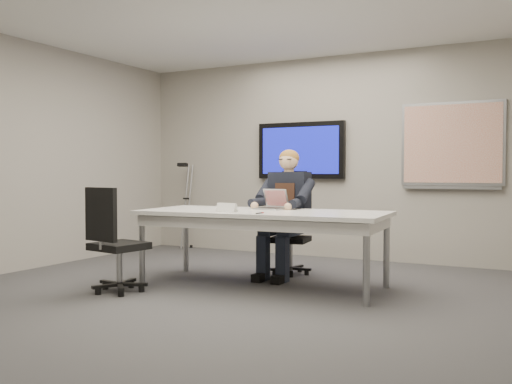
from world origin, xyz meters
The scene contains 13 objects.
floor centered at (0.00, 0.00, 0.00)m, with size 6.00×6.00×0.02m, color #3C3C3F.
wall_back centered at (0.00, 3.00, 1.40)m, with size 6.00×0.02×2.80m, color #9E998F.
wall_left centered at (-3.00, 0.00, 1.40)m, with size 0.02×6.00×2.80m, color #9E998F.
conference_table centered at (0.02, 0.75, 0.70)m, with size 2.63×1.24×0.79m.
tv_display centered at (-0.50, 2.95, 1.50)m, with size 1.30×0.09×0.80m.
whiteboard centered at (1.55, 2.97, 1.53)m, with size 1.25×0.08×1.10m.
office_chair_far centered at (-0.02, 1.57, 0.29)m, with size 0.50×0.50×0.93m.
office_chair_near centered at (-1.12, -0.21, 0.33)m, with size 0.57×0.57×1.05m.
seated_person centered at (-0.02, 1.32, 0.59)m, with size 0.46×0.79×1.45m.
crutch centered at (-2.36, 2.81, 0.68)m, with size 0.18×0.31×1.37m, color #96989D, non-canonical shape.
laptop centered at (0.00, 1.02, 0.84)m, with size 0.34×0.34×0.22m.
name_tent centered at (-0.23, 0.44, 0.84)m, with size 0.23×0.06×0.09m, color white, non-canonical shape.
pen centered at (0.18, 0.37, 0.80)m, with size 0.01×0.01×0.15m, color black.
Camera 1 is at (2.71, -4.52, 1.19)m, focal length 40.00 mm.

